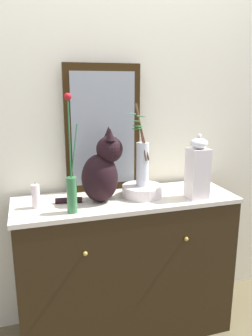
% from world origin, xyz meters
% --- Properties ---
extents(ground_plane, '(6.00, 6.00, 0.00)m').
position_xyz_m(ground_plane, '(0.00, 0.00, 0.00)').
color(ground_plane, brown).
extents(wall_back, '(4.40, 0.08, 2.60)m').
position_xyz_m(wall_back, '(0.00, 0.29, 1.30)').
color(wall_back, silver).
rests_on(wall_back, ground_plane).
extents(sideboard, '(1.29, 0.45, 0.89)m').
position_xyz_m(sideboard, '(0.00, -0.00, 0.45)').
color(sideboard, black).
rests_on(sideboard, ground_plane).
extents(mirror_leaning, '(0.46, 0.03, 0.76)m').
position_xyz_m(mirror_leaning, '(-0.09, 0.19, 1.28)').
color(mirror_leaning, black).
rests_on(mirror_leaning, sideboard).
extents(cat_sitting, '(0.38, 0.20, 0.42)m').
position_xyz_m(cat_sitting, '(-0.14, -0.01, 1.07)').
color(cat_sitting, black).
rests_on(cat_sitting, sideboard).
extents(vase_slim_green, '(0.07, 0.05, 0.60)m').
position_xyz_m(vase_slim_green, '(-0.33, -0.13, 1.04)').
color(vase_slim_green, '#357241').
rests_on(vase_slim_green, sideboard).
extents(bowl_porcelain, '(0.24, 0.24, 0.06)m').
position_xyz_m(bowl_porcelain, '(0.10, 0.01, 0.93)').
color(bowl_porcelain, silver).
rests_on(bowl_porcelain, sideboard).
extents(vase_glass_clear, '(0.13, 0.14, 0.48)m').
position_xyz_m(vase_glass_clear, '(0.10, 0.01, 1.11)').
color(vase_glass_clear, silver).
rests_on(vase_glass_clear, bowl_porcelain).
extents(jar_lidded_porcelain, '(0.11, 0.11, 0.38)m').
position_xyz_m(jar_lidded_porcelain, '(0.39, -0.11, 1.07)').
color(jar_lidded_porcelain, white).
rests_on(jar_lidded_porcelain, sideboard).
extents(candle_pillar, '(0.04, 0.04, 0.14)m').
position_xyz_m(candle_pillar, '(-0.50, -0.01, 0.96)').
color(candle_pillar, silver).
rests_on(candle_pillar, sideboard).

